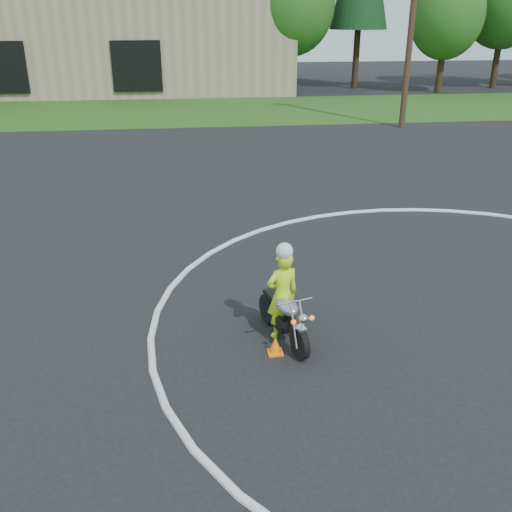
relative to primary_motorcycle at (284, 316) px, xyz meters
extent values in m
cube|color=#1E4714|center=(3.80, 24.28, -0.44)|extent=(120.00, 10.00, 0.02)
torus|color=silver|center=(3.80, 0.28, -0.44)|extent=(12.12, 12.12, 0.12)
cylinder|color=black|center=(0.16, -0.55, -0.18)|extent=(0.25, 0.53, 0.52)
cylinder|color=black|center=(-0.18, 0.62, -0.18)|extent=(0.25, 0.53, 0.52)
cube|color=black|center=(-0.02, 0.07, -0.10)|extent=(0.37, 0.53, 0.26)
ellipsoid|color=#AAA9AE|center=(0.02, -0.09, 0.23)|extent=(0.46, 0.62, 0.24)
cube|color=black|center=(-0.10, 0.32, 0.20)|extent=(0.36, 0.57, 0.09)
cylinder|color=silver|center=(0.06, -0.51, 0.12)|extent=(0.12, 0.31, 0.70)
cylinder|color=silver|center=(0.21, -0.47, 0.12)|extent=(0.12, 0.31, 0.70)
cube|color=silver|center=(0.16, -0.57, 0.09)|extent=(0.17, 0.22, 0.04)
cylinder|color=silver|center=(0.10, -0.35, 0.44)|extent=(0.59, 0.20, 0.03)
sphere|color=silver|center=(0.18, -0.64, 0.30)|extent=(0.16, 0.16, 0.16)
sphere|color=#F9540C|center=(0.03, -0.66, 0.27)|extent=(0.08, 0.08, 0.08)
sphere|color=orange|center=(0.33, -0.58, 0.27)|extent=(0.08, 0.08, 0.08)
cylinder|color=silver|center=(0.01, 0.45, -0.18)|extent=(0.26, 0.69, 0.07)
imported|color=#CAFF1A|center=(-0.01, 0.13, 0.33)|extent=(0.64, 0.51, 1.54)
sphere|color=silver|center=(0.00, 0.09, 1.12)|extent=(0.28, 0.28, 0.28)
cone|color=orange|center=(-0.20, -0.39, -0.30)|extent=(0.22, 0.22, 0.30)
cube|color=orange|center=(-0.20, -0.39, -0.43)|extent=(0.24, 0.24, 0.03)
cube|color=black|center=(-12.20, 29.18, 1.55)|extent=(3.00, 0.16, 3.00)
cube|color=black|center=(-4.20, 29.18, 1.55)|extent=(3.00, 0.16, 3.00)
cylinder|color=#382619|center=(5.80, 31.28, 1.17)|extent=(0.44, 0.44, 3.24)
ellipsoid|color=#1E5116|center=(5.80, 31.28, 5.13)|extent=(5.40, 5.40, 6.48)
cylinder|color=#382619|center=(10.80, 33.28, 1.53)|extent=(0.44, 0.44, 3.96)
cylinder|color=#382619|center=(15.80, 30.28, 0.99)|extent=(0.44, 0.44, 2.88)
ellipsoid|color=#1E5116|center=(15.80, 30.28, 4.51)|extent=(4.80, 4.80, 5.76)
cylinder|color=#382619|center=(20.80, 32.28, 1.35)|extent=(0.44, 0.44, 3.60)
cylinder|color=#382619|center=(1.80, 32.28, 0.99)|extent=(0.44, 0.44, 2.88)
ellipsoid|color=#1E5116|center=(1.80, 32.28, 4.51)|extent=(4.80, 4.80, 5.76)
cylinder|color=#473321|center=(8.80, 18.28, 4.55)|extent=(0.28, 0.28, 10.00)
camera|label=1|loc=(-1.47, -8.07, 4.58)|focal=40.00mm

